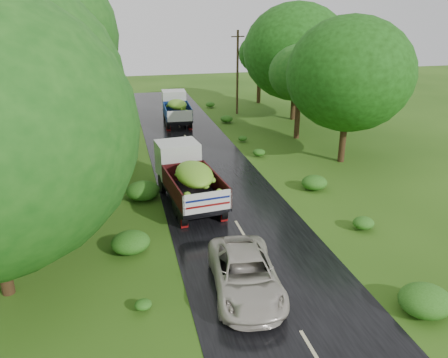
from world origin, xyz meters
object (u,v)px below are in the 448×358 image
object	(u,v)px
car	(245,274)
utility_pole	(237,72)
truck_far	(176,107)
truck_near	(187,174)

from	to	relation	value
car	utility_pole	size ratio (longest dim) A/B	0.64
truck_far	car	bearing A→B (deg)	-89.90
truck_far	car	size ratio (longest dim) A/B	1.24
utility_pole	car	bearing A→B (deg)	-117.80
truck_far	utility_pole	size ratio (longest dim) A/B	0.80
truck_far	utility_pole	world-z (taller)	utility_pole
truck_near	truck_far	size ratio (longest dim) A/B	1.08
truck_far	car	world-z (taller)	truck_far
car	utility_pole	xyz separation A→B (m)	(7.39, 28.01, 3.32)
truck_near	truck_far	bearing A→B (deg)	78.00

